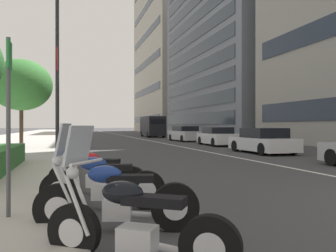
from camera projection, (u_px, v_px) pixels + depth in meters
sidewalk_right_plaza at (19, 141)px, 30.98m from camera, size 160.00×9.43×0.15m
lane_centre_stripe at (136, 138)px, 39.04m from camera, size 110.00×0.16×0.01m
motorcycle_nearest_camera at (134, 226)px, 3.48m from camera, size 1.29×1.81×1.46m
motorcycle_far_end_row at (114, 199)px, 4.64m from camera, size 0.77×2.22×1.49m
motorcycle_mid_row at (101, 184)px, 5.88m from camera, size 0.78×2.14×1.49m
motorcycle_under_tarp at (95, 175)px, 7.20m from camera, size 1.11×2.01×1.08m
car_approaching_light at (263, 141)px, 17.91m from camera, size 4.19×1.95×1.32m
car_mid_block_traffic at (218, 137)px, 24.80m from camera, size 4.38×2.07×1.33m
car_following_behind at (185, 134)px, 31.51m from camera, size 4.78×2.06×1.39m
delivery_van_ahead at (152, 126)px, 43.05m from camera, size 6.05×2.26×2.57m
parking_sign_by_curb at (9, 109)px, 4.86m from camera, size 0.32×0.06×2.57m
street_lamp_with_banners at (64, 48)px, 16.85m from camera, size 1.26×2.31×8.76m
street_tree_far_plaza at (21, 85)px, 19.94m from camera, size 3.54×3.54×5.20m
office_tower_near_left at (243, 34)px, 48.68m from camera, size 27.00×15.01×29.31m
office_tower_mid_left at (189, 54)px, 79.69m from camera, size 29.08×21.13×36.48m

